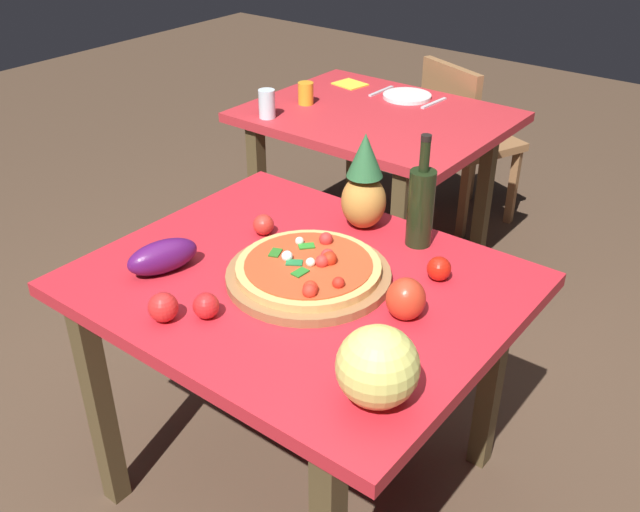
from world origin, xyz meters
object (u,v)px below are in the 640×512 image
background_table (376,136)px  melon (378,367)px  tomato_beside_pepper (206,306)px  tomato_by_bottle (263,225)px  drinking_glass_juice (306,93)px  pizza (309,267)px  tomato_at_corner (163,307)px  eggplant (163,257)px  pizza_board (309,276)px  dining_chair (462,135)px  tomato_near_board (439,269)px  wine_bottle (421,205)px  knife_utensil (434,103)px  fork_utensil (381,91)px  napkin_folded (350,84)px  bell_pepper (406,299)px  pineapple_left (364,186)px  display_table (300,307)px  drinking_glass_water (267,104)px  dinner_plate (407,96)px

background_table → melon: melon is taller
tomato_beside_pepper → tomato_by_bottle: 0.44m
melon → drinking_glass_juice: 1.93m
pizza → tomato_at_corner: bearing=-115.0°
eggplant → drinking_glass_juice: drinking_glass_juice is taller
pizza_board → melon: melon is taller
melon → drinking_glass_juice: (-1.32, 1.41, -0.04)m
dining_chair → tomato_near_board: 1.86m
wine_bottle → melon: (0.28, -0.63, -0.04)m
melon → knife_utensil: size_ratio=0.98×
tomato_by_bottle → fork_utensil: (-0.48, 1.36, -0.03)m
background_table → tomato_near_board: 1.34m
tomato_at_corner → napkin_folded: bearing=112.5°
wine_bottle → bell_pepper: size_ratio=3.07×
pineapple_left → eggplant: pineapple_left is taller
dining_chair → fork_utensil: bearing=81.6°
dining_chair → eggplant: 2.12m
pizza → eggplant: bearing=-148.9°
tomato_near_board → display_table: bearing=-142.8°
drinking_glass_juice → napkin_folded: drinking_glass_juice is taller
pizza_board → eggplant: size_ratio=2.22×
pizza → bell_pepper: bell_pepper is taller
pizza → tomato_beside_pepper: bearing=-108.2°
fork_utensil → tomato_at_corner: bearing=-70.7°
display_table → eggplant: (-0.32, -0.20, 0.14)m
pizza_board → pizza: 0.03m
wine_bottle → fork_utensil: size_ratio=1.86×
drinking_glass_juice → pizza: bearing=-50.7°
drinking_glass_water → dinner_plate: bearing=60.9°
pineapple_left → tomato_by_bottle: 0.32m
pizza → knife_utensil: (-0.47, 1.48, -0.04)m
drinking_glass_water → knife_utensil: (0.47, 0.59, -0.06)m
pizza → wine_bottle: size_ratio=1.16×
dining_chair → tomato_beside_pepper: size_ratio=12.88×
pizza → fork_utensil: pizza is taller
drinking_glass_water → dinner_plate: drinking_glass_water is taller
tomato_at_corner → napkin_folded: tomato_at_corner is taller
tomato_near_board → knife_utensil: (-0.74, 1.26, -0.03)m
dining_chair → melon: bearing=135.1°
napkin_folded → pizza: bearing=-57.8°
pizza_board → tomato_beside_pepper: bearing=-107.6°
dining_chair → wine_bottle: size_ratio=2.54×
dining_chair → drinking_glass_water: bearing=88.9°
wine_bottle → bell_pepper: (0.16, -0.33, -0.08)m
pineapple_left → drinking_glass_water: 1.04m
melon → knife_utensil: 1.96m
pizza_board → napkin_folded: 1.74m
drinking_glass_water → fork_utensil: 0.62m
knife_utensil → pineapple_left: bearing=-66.1°
display_table → pizza_board: (0.02, 0.01, 0.11)m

